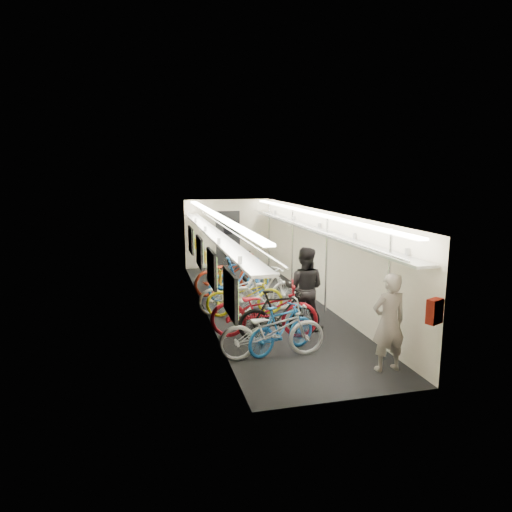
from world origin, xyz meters
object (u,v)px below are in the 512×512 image
bicycle_1 (282,329)px  passenger_mid (304,288)px  bicycle_0 (272,330)px  backpack (435,311)px  passenger_near (389,322)px

bicycle_1 → passenger_mid: (0.85, 1.16, 0.43)m
bicycle_0 → passenger_mid: size_ratio=1.10×
bicycle_1 → passenger_mid: 1.51m
bicycle_0 → passenger_mid: bearing=-38.0°
backpack → bicycle_0: bearing=113.8°
passenger_near → backpack: bearing=104.5°
bicycle_0 → bicycle_1: bicycle_0 is taller
bicycle_1 → bicycle_0: bearing=104.3°
bicycle_0 → bicycle_1: bearing=-52.0°
bicycle_0 → passenger_near: bearing=-118.3°
bicycle_0 → bicycle_1: size_ratio=1.27×
passenger_near → backpack: size_ratio=4.48×
bicycle_0 → passenger_mid: passenger_mid is taller
bicycle_1 → passenger_mid: size_ratio=0.87×
bicycle_1 → passenger_near: bearing=-150.3°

